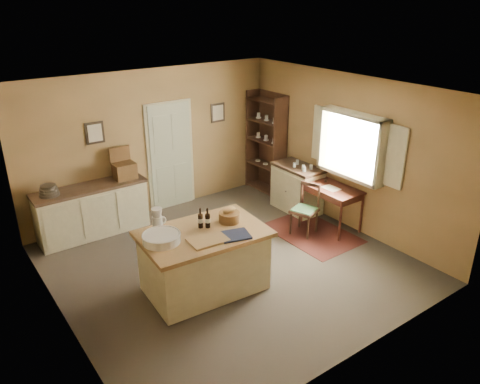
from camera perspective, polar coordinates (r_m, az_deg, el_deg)
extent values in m
plane|color=#4B443A|center=(7.41, -1.30, -8.72)|extent=(5.00, 5.00, 0.00)
cube|color=#997648|center=(8.86, -10.65, 5.91)|extent=(5.00, 0.10, 2.70)
cube|color=#997648|center=(5.15, 14.74, -7.56)|extent=(5.00, 0.10, 2.70)
cube|color=#997648|center=(5.89, -21.91, -4.44)|extent=(0.10, 5.00, 2.70)
cube|color=#997648|center=(8.38, 12.87, 4.73)|extent=(0.10, 5.00, 2.70)
plane|color=silver|center=(6.42, -1.52, 12.23)|extent=(5.00, 5.00, 0.00)
cube|color=#B7BD9D|center=(9.07, -8.44, 4.50)|extent=(0.97, 0.06, 2.11)
cube|color=black|center=(8.37, -17.28, 6.89)|extent=(0.32, 0.02, 0.38)
cube|color=beige|center=(8.36, -17.25, 6.88)|extent=(0.24, 0.01, 0.30)
cube|color=black|center=(9.43, -2.72, 9.64)|extent=(0.32, 0.02, 0.38)
cube|color=beige|center=(9.42, -2.68, 9.63)|extent=(0.24, 0.01, 0.30)
cube|color=beige|center=(8.28, 13.11, 2.04)|extent=(0.25, 1.32, 0.06)
cube|color=beige|center=(7.97, 13.80, 9.17)|extent=(0.25, 1.32, 0.06)
cube|color=white|center=(8.20, 14.01, 5.67)|extent=(0.01, 1.20, 1.00)
cube|color=beige|center=(7.70, 18.42, 4.04)|extent=(0.04, 0.35, 1.00)
cube|color=beige|center=(8.70, 9.78, 7.02)|extent=(0.04, 0.35, 1.00)
cube|color=beige|center=(6.65, -4.38, -8.55)|extent=(1.65, 1.10, 0.85)
cube|color=#AD814C|center=(6.43, -4.50, -5.10)|extent=(1.78, 1.23, 0.06)
cylinder|color=white|center=(6.20, -9.55, -5.59)|extent=(0.50, 0.50, 0.11)
cube|color=#AD814C|center=(6.17, -3.94, -5.86)|extent=(0.52, 0.38, 0.03)
cube|color=black|center=(6.28, -0.67, -5.30)|extent=(0.47, 0.41, 0.02)
cylinder|color=brown|center=(6.64, -1.31, -3.07)|extent=(0.30, 0.30, 0.14)
cylinder|color=black|center=(6.47, -4.85, -3.18)|extent=(0.07, 0.07, 0.29)
cylinder|color=black|center=(6.46, -3.98, -3.18)|extent=(0.07, 0.07, 0.29)
cube|color=beige|center=(8.47, -17.51, -2.33)|extent=(1.85, 0.51, 0.85)
cube|color=#332319|center=(8.30, -17.88, 0.48)|extent=(1.89, 0.54, 0.05)
cube|color=#4F3318|center=(8.44, -13.88, 2.52)|extent=(0.37, 0.28, 0.28)
cylinder|color=#59544F|center=(8.11, -22.28, 0.19)|extent=(0.32, 0.32, 0.18)
cube|color=#4E1C1A|center=(8.38, 8.74, -4.98)|extent=(1.12, 1.61, 0.01)
cube|color=#391810|center=(8.36, 11.26, 0.43)|extent=(0.61, 1.00, 0.03)
cube|color=#391810|center=(8.39, 11.22, -0.01)|extent=(0.55, 0.94, 0.10)
cube|color=silver|center=(8.32, 11.03, 0.46)|extent=(0.22, 0.30, 0.01)
cylinder|color=black|center=(8.59, 10.40, 1.41)|extent=(0.05, 0.05, 0.05)
cylinder|color=#391810|center=(8.06, 12.10, -3.59)|extent=(0.04, 0.04, 0.72)
cylinder|color=#391810|center=(8.43, 14.57, -2.60)|extent=(0.04, 0.04, 0.72)
cylinder|color=#391810|center=(8.63, 7.63, -1.40)|extent=(0.04, 0.04, 0.72)
cylinder|color=#391810|center=(8.98, 10.12, -0.56)|extent=(0.04, 0.04, 0.72)
cube|color=beige|center=(9.07, 6.95, 0.34)|extent=(0.53, 0.96, 0.85)
cube|color=#332319|center=(8.91, 7.09, 3.01)|extent=(0.56, 1.00, 0.05)
cylinder|color=silver|center=(8.77, 7.60, 3.13)|extent=(0.23, 0.23, 0.09)
cube|color=#311C14|center=(9.39, 4.91, 5.25)|extent=(0.36, 0.04, 2.09)
cube|color=#311C14|center=(10.06, 1.57, 6.54)|extent=(0.36, 0.04, 2.09)
cube|color=#311C14|center=(9.82, 3.95, 6.08)|extent=(0.02, 0.94, 2.09)
cube|color=#311C14|center=(10.06, 3.06, 0.51)|extent=(0.36, 0.90, 0.03)
cube|color=#311C14|center=(9.87, 3.12, 3.31)|extent=(0.36, 0.90, 0.03)
cube|color=#311C14|center=(9.70, 3.19, 6.21)|extent=(0.36, 0.90, 0.03)
cube|color=#311C14|center=(9.59, 3.24, 8.60)|extent=(0.36, 0.90, 0.03)
cube|color=#311C14|center=(9.50, 3.30, 11.04)|extent=(0.36, 0.90, 0.03)
cylinder|color=white|center=(9.69, 3.20, 6.55)|extent=(0.12, 0.12, 0.11)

